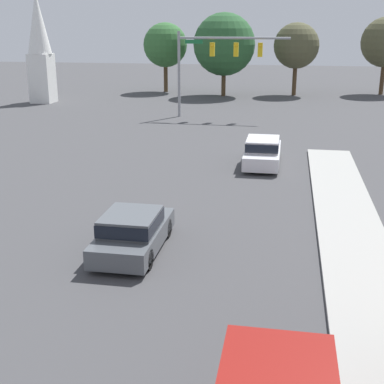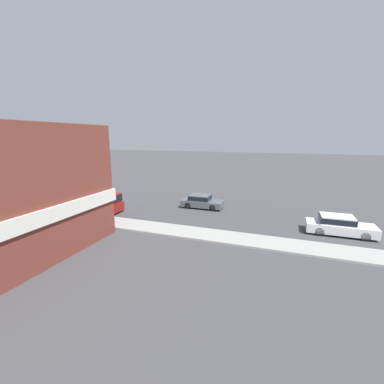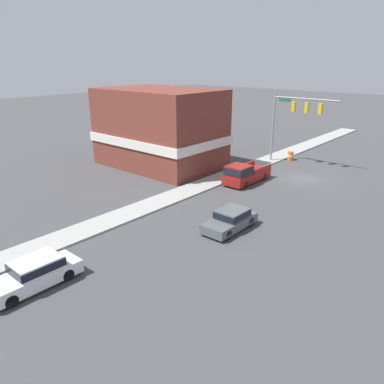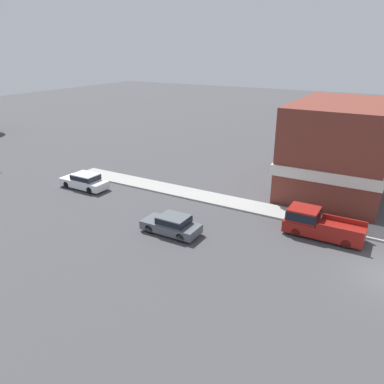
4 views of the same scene
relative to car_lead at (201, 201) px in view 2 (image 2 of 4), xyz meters
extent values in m
plane|color=#424244|center=(1.59, -14.11, -0.73)|extent=(200.00, 200.00, 0.00)
cube|color=#9E9E99|center=(7.29, -14.11, -0.66)|extent=(2.40, 60.00, 0.14)
cylinder|color=gray|center=(7.02, -17.87, 3.12)|extent=(0.22, 0.22, 7.69)
cylinder|color=gray|center=(3.52, -17.87, 6.46)|extent=(7.02, 0.18, 0.18)
cube|color=gold|center=(4.77, -17.87, 5.60)|extent=(0.36, 0.36, 1.05)
sphere|color=red|center=(4.77, -18.07, 5.91)|extent=(0.22, 0.22, 0.22)
cube|color=gold|center=(3.32, -17.87, 5.60)|extent=(0.36, 0.36, 1.05)
sphere|color=red|center=(3.32, -18.07, 5.91)|extent=(0.22, 0.22, 0.22)
cube|color=gold|center=(1.86, -17.87, 5.60)|extent=(0.36, 0.36, 1.05)
sphere|color=red|center=(1.86, -18.07, 5.91)|extent=(0.22, 0.22, 0.22)
cube|color=#196B38|center=(5.82, -17.87, 6.17)|extent=(1.40, 0.04, 0.30)
cylinder|color=black|center=(-0.82, 1.43, -0.40)|extent=(0.22, 0.66, 0.66)
cylinder|color=black|center=(0.82, 1.43, -0.40)|extent=(0.22, 0.66, 0.66)
cylinder|color=black|center=(-0.82, -1.23, -0.40)|extent=(0.22, 0.66, 0.66)
cylinder|color=black|center=(0.82, -1.23, -0.40)|extent=(0.22, 0.66, 0.66)
cube|color=#51565B|center=(0.00, 0.10, -0.23)|extent=(1.86, 4.29, 0.63)
cube|color=#51565B|center=(0.00, -0.16, 0.37)|extent=(1.71, 2.06, 0.58)
cube|color=black|center=(0.00, -0.16, 0.37)|extent=(1.73, 2.14, 0.41)
cylinder|color=black|center=(2.81, 13.83, -0.40)|extent=(0.22, 0.66, 0.66)
cylinder|color=black|center=(4.41, 13.83, -0.40)|extent=(0.22, 0.66, 0.66)
cylinder|color=black|center=(2.81, 10.83, -0.40)|extent=(0.22, 0.66, 0.66)
cylinder|color=black|center=(4.41, 10.83, -0.40)|extent=(0.22, 0.66, 0.66)
cube|color=silver|center=(3.61, 12.33, -0.20)|extent=(1.82, 4.84, 0.69)
cube|color=silver|center=(3.61, 12.04, 0.45)|extent=(1.67, 2.32, 0.61)
cube|color=black|center=(3.61, 12.04, 0.45)|extent=(1.69, 2.41, 0.43)
cylinder|color=black|center=(3.99, -7.92, -0.40)|extent=(0.22, 0.66, 0.66)
cylinder|color=black|center=(5.78, -7.92, -0.40)|extent=(0.22, 0.66, 0.66)
cylinder|color=black|center=(3.99, -11.29, -0.40)|extent=(0.22, 0.66, 0.66)
cylinder|color=black|center=(5.78, -11.29, -0.40)|extent=(0.22, 0.66, 0.66)
cube|color=maroon|center=(4.89, -9.61, -0.12)|extent=(2.01, 5.45, 0.85)
cube|color=maroon|center=(4.89, -8.12, 0.74)|extent=(1.91, 2.07, 0.88)
cube|color=black|center=(4.89, -8.12, 0.74)|extent=(1.93, 2.15, 0.62)
cube|color=maroon|center=(3.94, -10.79, 0.48)|extent=(0.12, 3.08, 0.35)
cube|color=maroon|center=(5.83, -10.79, 0.48)|extent=(0.12, 3.08, 0.35)
cylinder|color=orange|center=(5.49, -19.68, -0.22)|extent=(0.64, 0.64, 1.01)
cylinder|color=white|center=(5.49, -19.68, -0.17)|extent=(0.66, 0.66, 0.18)
camera|label=1|loc=(4.81, -15.75, 6.49)|focal=50.00mm
camera|label=2|loc=(24.98, 7.97, 6.66)|focal=24.00mm
camera|label=3|loc=(-13.33, 19.48, 10.37)|focal=35.00mm
camera|label=4|loc=(-20.31, -13.39, 11.91)|focal=35.00mm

